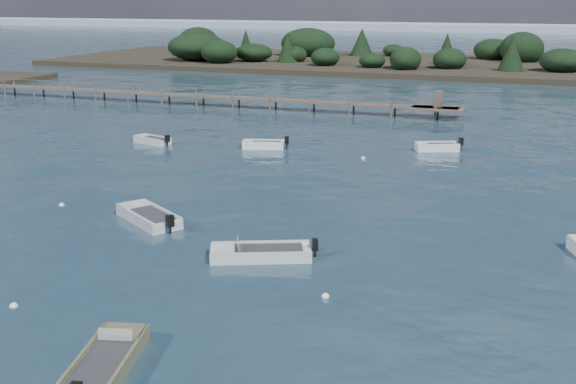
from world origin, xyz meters
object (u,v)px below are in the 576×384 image
at_px(dinghy_mid_grey, 149,219).
at_px(tender_far_grey, 152,142).
at_px(tender_far_white, 264,146).
at_px(jetty, 200,96).
at_px(tender_far_grey_b, 437,148).
at_px(dinghy_near_olive, 106,364).
at_px(dinghy_mid_white_a, 260,255).

bearing_deg(dinghy_mid_grey, tender_far_grey, 119.88).
height_order(tender_far_white, jetty, jetty).
bearing_deg(tender_far_grey_b, dinghy_mid_grey, -115.99).
distance_m(tender_far_grey, dinghy_near_olive, 36.81).
bearing_deg(dinghy_mid_grey, jetty, 113.17).
bearing_deg(tender_far_grey_b, dinghy_mid_white_a, -98.26).
relative_size(dinghy_near_olive, tender_far_white, 1.32).
bearing_deg(dinghy_mid_grey, tender_far_white, 94.11).
bearing_deg(dinghy_near_olive, dinghy_mid_white_a, 85.75).
relative_size(dinghy_near_olive, tender_far_grey_b, 1.32).
height_order(dinghy_mid_grey, jetty, jetty).
distance_m(tender_far_grey_b, dinghy_mid_grey, 26.19).
bearing_deg(jetty, tender_far_white, -51.40).
bearing_deg(dinghy_mid_white_a, tender_far_white, 111.65).
distance_m(dinghy_mid_white_a, jetty, 48.23).
bearing_deg(tender_far_grey_b, dinghy_near_olive, -97.09).
xyz_separation_m(dinghy_mid_grey, jetty, (-16.56, 38.69, 0.82)).
distance_m(dinghy_mid_white_a, tender_far_grey, 28.10).
xyz_separation_m(tender_far_grey, jetty, (-5.99, 20.30, 0.82)).
xyz_separation_m(dinghy_mid_white_a, tender_far_grey_b, (3.86, 26.58, 0.03)).
distance_m(dinghy_near_olive, tender_far_white, 34.78).
xyz_separation_m(tender_far_grey_b, dinghy_mid_grey, (-11.48, -23.55, -0.01)).
bearing_deg(tender_far_white, tender_far_grey, -171.70).
height_order(dinghy_mid_white_a, dinghy_near_olive, dinghy_near_olive).
bearing_deg(tender_far_grey_b, tender_far_grey, -166.84).
height_order(tender_far_white, dinghy_mid_grey, dinghy_mid_grey).
relative_size(tender_far_grey_b, jetty, 0.06).
bearing_deg(jetty, dinghy_mid_white_a, -59.91).
height_order(tender_far_grey, tender_far_white, tender_far_white).
distance_m(dinghy_near_olive, jetty, 57.71).
bearing_deg(jetty, tender_far_grey_b, -28.38).
xyz_separation_m(dinghy_mid_white_a, tender_far_grey, (-18.18, 21.42, 0.01)).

